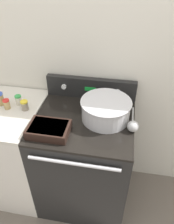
{
  "coord_description": "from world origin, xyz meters",
  "views": [
    {
      "loc": [
        0.24,
        -0.88,
        1.93
      ],
      "look_at": [
        0.02,
        0.34,
        0.98
      ],
      "focal_mm": 35.0,
      "sensor_mm": 36.0,
      "label": 1
    }
  ],
  "objects_px": {
    "spice_jar_yellow_cap": "(25,105)",
    "spice_jar_blue_cap": "(0,99)",
    "ladle": "(133,125)",
    "spice_jar_red_cap": "(7,104)",
    "casserole_dish": "(49,129)",
    "spice_jar_green_cap": "(19,100)",
    "mixing_bowl": "(106,109)"
  },
  "relations": [
    {
      "from": "spice_jar_yellow_cap",
      "to": "spice_jar_red_cap",
      "type": "height_order",
      "value": "spice_jar_red_cap"
    },
    {
      "from": "mixing_bowl",
      "to": "spice_jar_red_cap",
      "type": "height_order",
      "value": "mixing_bowl"
    },
    {
      "from": "spice_jar_yellow_cap",
      "to": "spice_jar_green_cap",
      "type": "relative_size",
      "value": 0.95
    },
    {
      "from": "mixing_bowl",
      "to": "spice_jar_yellow_cap",
      "type": "xyz_separation_m",
      "value": [
        -0.61,
        -0.02,
        -0.03
      ]
    },
    {
      "from": "spice_jar_blue_cap",
      "to": "spice_jar_yellow_cap",
      "type": "bearing_deg",
      "value": -8.18
    },
    {
      "from": "spice_jar_red_cap",
      "to": "casserole_dish",
      "type": "bearing_deg",
      "value": -26.44
    },
    {
      "from": "casserole_dish",
      "to": "ladle",
      "type": "bearing_deg",
      "value": 13.89
    },
    {
      "from": "casserole_dish",
      "to": "spice_jar_blue_cap",
      "type": "height_order",
      "value": "spice_jar_blue_cap"
    },
    {
      "from": "ladle",
      "to": "casserole_dish",
      "type": "bearing_deg",
      "value": -166.11
    },
    {
      "from": "casserole_dish",
      "to": "ladle",
      "type": "xyz_separation_m",
      "value": [
        0.55,
        0.14,
        0.0
      ]
    },
    {
      "from": "spice_jar_yellow_cap",
      "to": "ladle",
      "type": "bearing_deg",
      "value": -5.02
    },
    {
      "from": "spice_jar_green_cap",
      "to": "spice_jar_red_cap",
      "type": "bearing_deg",
      "value": -136.09
    },
    {
      "from": "casserole_dish",
      "to": "spice_jar_blue_cap",
      "type": "distance_m",
      "value": 0.53
    },
    {
      "from": "ladle",
      "to": "spice_jar_green_cap",
      "type": "height_order",
      "value": "spice_jar_green_cap"
    },
    {
      "from": "mixing_bowl",
      "to": "spice_jar_green_cap",
      "type": "height_order",
      "value": "mixing_bowl"
    },
    {
      "from": "spice_jar_green_cap",
      "to": "spice_jar_red_cap",
      "type": "distance_m",
      "value": 0.09
    },
    {
      "from": "ladle",
      "to": "spice_jar_blue_cap",
      "type": "distance_m",
      "value": 1.03
    },
    {
      "from": "spice_jar_yellow_cap",
      "to": "spice_jar_blue_cap",
      "type": "xyz_separation_m",
      "value": [
        -0.22,
        0.03,
        0.01
      ]
    },
    {
      "from": "spice_jar_green_cap",
      "to": "spice_jar_blue_cap",
      "type": "relative_size",
      "value": 0.81
    },
    {
      "from": "casserole_dish",
      "to": "spice_jar_yellow_cap",
      "type": "relative_size",
      "value": 3.53
    },
    {
      "from": "casserole_dish",
      "to": "ladle",
      "type": "distance_m",
      "value": 0.57
    },
    {
      "from": "mixing_bowl",
      "to": "casserole_dish",
      "type": "bearing_deg",
      "value": -147.37
    },
    {
      "from": "spice_jar_green_cap",
      "to": "spice_jar_blue_cap",
      "type": "distance_m",
      "value": 0.15
    },
    {
      "from": "ladle",
      "to": "spice_jar_green_cap",
      "type": "distance_m",
      "value": 0.89
    },
    {
      "from": "ladle",
      "to": "spice_jar_red_cap",
      "type": "xyz_separation_m",
      "value": [
        -0.95,
        0.06,
        0.02
      ]
    },
    {
      "from": "spice_jar_yellow_cap",
      "to": "mixing_bowl",
      "type": "bearing_deg",
      "value": 1.78
    },
    {
      "from": "mixing_bowl",
      "to": "spice_jar_green_cap",
      "type": "xyz_separation_m",
      "value": [
        -0.68,
        0.04,
        -0.03
      ]
    },
    {
      "from": "spice_jar_green_cap",
      "to": "casserole_dish",
      "type": "bearing_deg",
      "value": -38.51
    },
    {
      "from": "spice_jar_green_cap",
      "to": "spice_jar_blue_cap",
      "type": "height_order",
      "value": "spice_jar_blue_cap"
    },
    {
      "from": "spice_jar_yellow_cap",
      "to": "spice_jar_blue_cap",
      "type": "bearing_deg",
      "value": 171.82
    },
    {
      "from": "spice_jar_yellow_cap",
      "to": "spice_jar_blue_cap",
      "type": "height_order",
      "value": "spice_jar_blue_cap"
    },
    {
      "from": "spice_jar_green_cap",
      "to": "mixing_bowl",
      "type": "bearing_deg",
      "value": -2.98
    }
  ]
}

